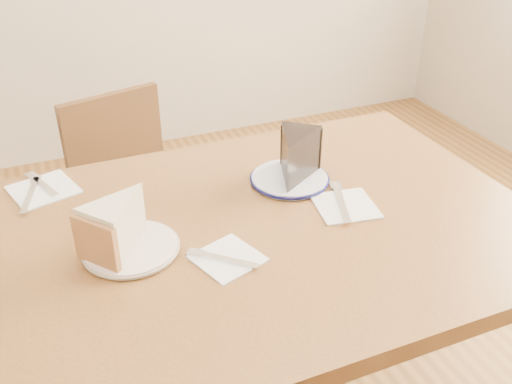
% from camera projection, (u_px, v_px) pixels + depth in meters
% --- Properties ---
extents(table, '(1.20, 0.80, 0.75)m').
position_uv_depth(table, '(249.00, 263.00, 1.22)').
color(table, '#4F3015').
rests_on(table, ground).
extents(chair_far, '(0.47, 0.47, 0.78)m').
position_uv_depth(chair_far, '(139.00, 206.00, 1.83)').
color(chair_far, '#372110').
rests_on(chair_far, ground).
extents(plate_cream, '(0.18, 0.18, 0.01)m').
position_uv_depth(plate_cream, '(131.00, 248.00, 1.09)').
color(plate_cream, white).
rests_on(plate_cream, table).
extents(plate_navy, '(0.18, 0.18, 0.01)m').
position_uv_depth(plate_navy, '(290.00, 179.00, 1.32)').
color(plate_navy, white).
rests_on(plate_navy, table).
extents(carrot_cake, '(0.16, 0.16, 0.09)m').
position_uv_depth(carrot_cake, '(122.00, 224.00, 1.07)').
color(carrot_cake, beige).
rests_on(carrot_cake, plate_cream).
extents(chocolate_cake, '(0.16, 0.16, 0.10)m').
position_uv_depth(chocolate_cake, '(294.00, 160.00, 1.28)').
color(chocolate_cake, black).
rests_on(chocolate_cake, plate_navy).
extents(napkin_cream, '(0.14, 0.14, 0.00)m').
position_uv_depth(napkin_cream, '(228.00, 258.00, 1.07)').
color(napkin_cream, white).
rests_on(napkin_cream, table).
extents(napkin_navy, '(0.14, 0.14, 0.00)m').
position_uv_depth(napkin_navy, '(345.00, 206.00, 1.23)').
color(napkin_navy, white).
rests_on(napkin_navy, table).
extents(napkin_spare, '(0.17, 0.17, 0.00)m').
position_uv_depth(napkin_spare, '(43.00, 190.00, 1.29)').
color(napkin_spare, white).
rests_on(napkin_spare, table).
extents(fork_cream, '(0.11, 0.11, 0.00)m').
position_uv_depth(fork_cream, '(223.00, 259.00, 1.06)').
color(fork_cream, silver).
rests_on(fork_cream, napkin_cream).
extents(knife_navy, '(0.07, 0.16, 0.00)m').
position_uv_depth(knife_navy, '(341.00, 202.00, 1.24)').
color(knife_navy, silver).
rests_on(knife_navy, napkin_navy).
extents(fork_spare, '(0.06, 0.14, 0.00)m').
position_uv_depth(fork_spare, '(42.00, 184.00, 1.30)').
color(fork_spare, silver).
rests_on(fork_spare, napkin_spare).
extents(knife_spare, '(0.05, 0.16, 0.00)m').
position_uv_depth(knife_spare, '(30.00, 195.00, 1.26)').
color(knife_spare, silver).
rests_on(knife_spare, napkin_spare).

